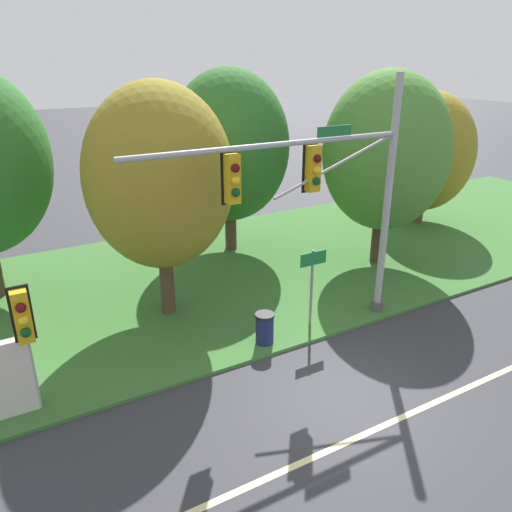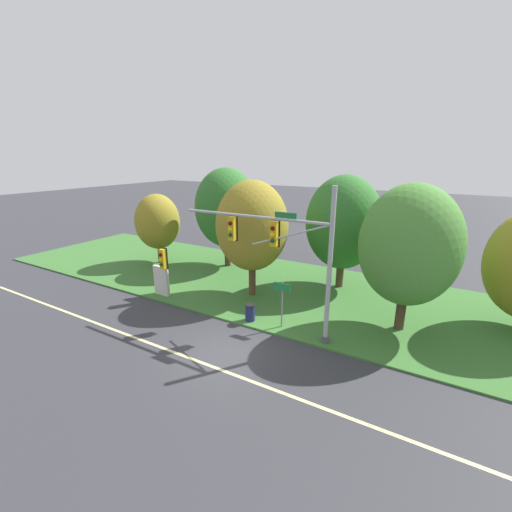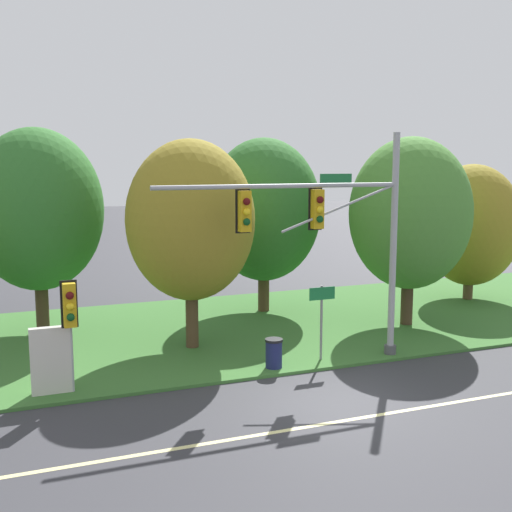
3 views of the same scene
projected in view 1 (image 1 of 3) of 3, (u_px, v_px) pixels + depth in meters
name	position (u px, v px, depth m)	size (l,w,h in m)	color
ground_plane	(346.00, 398.00, 12.32)	(160.00, 160.00, 0.00)	#333338
lane_stripe	(380.00, 427.00, 11.35)	(36.00, 0.16, 0.01)	beige
grass_verge	(208.00, 277.00, 18.96)	(48.00, 11.50, 0.10)	#386B2D
traffic_signal_mast	(330.00, 188.00, 13.77)	(8.25, 0.49, 7.36)	#9EA0A5
pedestrian_signal_near_kerb	(24.00, 324.00, 10.85)	(0.46, 0.55, 3.20)	#9EA0A5
route_sign_post	(312.00, 276.00, 14.93)	(0.91, 0.08, 2.46)	slate
tree_behind_signpost	(159.00, 178.00, 14.64)	(4.41, 4.41, 7.21)	#4C3823
tree_mid_verge	(229.00, 146.00, 20.04)	(4.86, 4.86, 7.43)	#4C3823
tree_tall_centre	(386.00, 152.00, 18.66)	(4.75, 4.75, 7.39)	#423021
tree_right_far	(426.00, 152.00, 23.86)	(4.51, 4.51, 6.32)	brown
info_kiosk	(7.00, 380.00, 11.30)	(1.10, 0.24, 1.90)	beige
trash_bin	(265.00, 328.00, 14.37)	(0.56, 0.56, 0.93)	#191E4C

